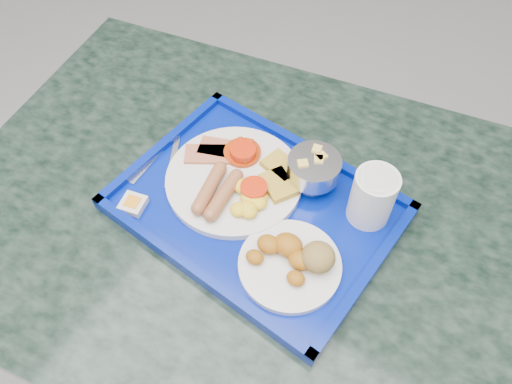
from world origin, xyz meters
TOP-DOWN VIEW (x-y plane):
  - table at (0.07, 0.50)m, footprint 1.26×0.92m
  - tray at (0.03, 0.50)m, footprint 0.50×0.39m
  - main_plate at (-0.02, 0.52)m, footprint 0.24×0.24m
  - bread_plate at (0.14, 0.43)m, footprint 0.16×0.16m
  - fruit_bowl at (0.09, 0.60)m, footprint 0.09×0.09m
  - juice_cup at (0.20, 0.58)m, footprint 0.07×0.07m
  - spoon at (-0.12, 0.57)m, footprint 0.10×0.17m
  - knife at (-0.19, 0.51)m, footprint 0.01×0.17m
  - jam_packet at (-0.15, 0.39)m, footprint 0.05×0.05m

SIDE VIEW (x-z plane):
  - table at x=0.07m, z-range 0.18..0.90m
  - tray at x=0.03m, z-range 0.72..0.75m
  - knife at x=-0.19m, z-range 0.74..0.75m
  - spoon at x=-0.12m, z-range 0.74..0.75m
  - jam_packet at x=-0.15m, z-range 0.74..0.76m
  - main_plate at x=-0.02m, z-range 0.74..0.77m
  - bread_plate at x=0.14m, z-range 0.73..0.79m
  - fruit_bowl at x=0.09m, z-range 0.75..0.82m
  - juice_cup at x=0.20m, z-range 0.75..0.85m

